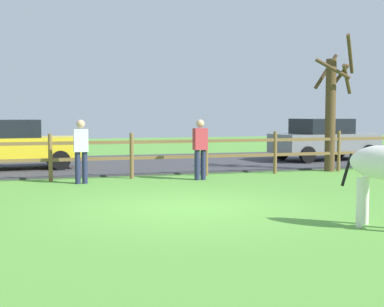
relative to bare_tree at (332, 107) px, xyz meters
The scene contains 8 objects.
ground_plane 8.27m from the bare_tree, 140.68° to the right, with size 60.00×60.00×0.00m, color #549338.
parking_asphalt 7.76m from the bare_tree, 145.82° to the left, with size 28.00×7.40×0.05m, color #38383D.
paddock_fence 6.45m from the bare_tree, behind, with size 21.89×0.11×1.26m.
bare_tree is the anchor object (origin of this frame).
parked_car_grey 3.73m from the bare_tree, 62.96° to the left, with size 4.15×2.21×1.56m.
parked_car_yellow 10.10m from the bare_tree, 162.00° to the left, with size 4.13×2.15×1.56m.
visitor_left_of_tree 7.88m from the bare_tree, behind, with size 0.36×0.23×1.64m.
visitor_right_of_tree 4.82m from the bare_tree, 168.54° to the right, with size 0.38×0.25×1.64m.
Camera 1 is at (-2.94, -9.84, 1.79)m, focal length 51.04 mm.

